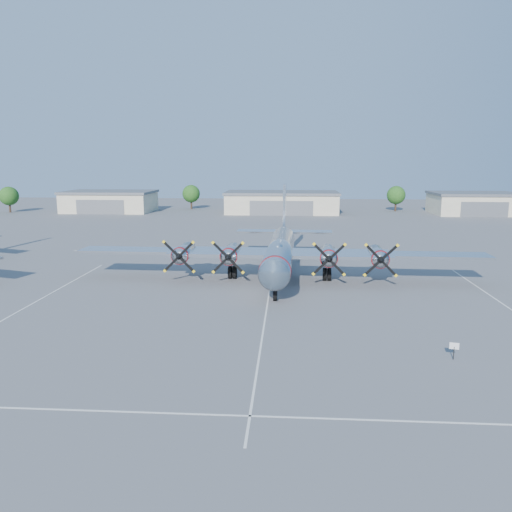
# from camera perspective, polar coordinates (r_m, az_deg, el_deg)

# --- Properties ---
(ground) EXTENTS (260.00, 260.00, 0.00)m
(ground) POSITION_cam_1_polar(r_m,az_deg,el_deg) (47.94, 1.37, -5.12)
(ground) COLOR #5A5A5D
(ground) RESTS_ON ground
(parking_lines) EXTENTS (60.00, 50.08, 0.01)m
(parking_lines) POSITION_cam_1_polar(r_m,az_deg,el_deg) (46.26, 1.28, -5.71)
(parking_lines) COLOR silver
(parking_lines) RESTS_ON ground
(hangar_west) EXTENTS (22.60, 14.60, 5.40)m
(hangar_west) POSITION_cam_1_polar(r_m,az_deg,el_deg) (136.74, -16.36, 6.03)
(hangar_west) COLOR #C3B79B
(hangar_west) RESTS_ON ground
(hangar_center) EXTENTS (28.60, 14.60, 5.40)m
(hangar_center) POSITION_cam_1_polar(r_m,az_deg,el_deg) (128.45, 2.96, 6.17)
(hangar_center) COLOR #C3B79B
(hangar_center) RESTS_ON ground
(hangar_east) EXTENTS (20.60, 14.60, 5.40)m
(hangar_east) POSITION_cam_1_polar(r_m,az_deg,el_deg) (136.45, 23.65, 5.55)
(hangar_east) COLOR #C3B79B
(hangar_east) RESTS_ON ground
(tree_far_west) EXTENTS (4.80, 4.80, 6.64)m
(tree_far_west) POSITION_cam_1_polar(r_m,az_deg,el_deg) (143.67, -26.40, 6.16)
(tree_far_west) COLOR #382619
(tree_far_west) RESTS_ON ground
(tree_west) EXTENTS (4.80, 4.80, 6.64)m
(tree_west) POSITION_cam_1_polar(r_m,az_deg,el_deg) (138.98, -7.42, 7.07)
(tree_west) COLOR #382619
(tree_west) RESTS_ON ground
(tree_east) EXTENTS (4.80, 4.80, 6.64)m
(tree_east) POSITION_cam_1_polar(r_m,az_deg,el_deg) (137.25, 15.72, 6.71)
(tree_east) COLOR #382619
(tree_east) RESTS_ON ground
(main_bomber_b29) EXTENTS (45.94, 32.03, 9.99)m
(main_bomber_b29) POSITION_cam_1_polar(r_m,az_deg,el_deg) (58.21, 2.76, -2.26)
(main_bomber_b29) COLOR silver
(main_bomber_b29) RESTS_ON ground
(info_placard) EXTENTS (0.62, 0.17, 1.19)m
(info_placard) POSITION_cam_1_polar(r_m,az_deg,el_deg) (36.55, 21.70, -9.71)
(info_placard) COLOR black
(info_placard) RESTS_ON ground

